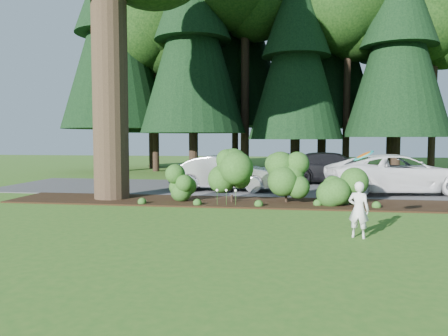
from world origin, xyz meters
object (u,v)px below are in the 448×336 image
object	(u,v)px
child	(359,210)
frisbee	(364,155)
car_silver_wagon	(225,173)
car_dark_suv	(335,168)
car_white_suv	(398,174)

from	to	relation	value
child	frisbee	xyz separation A→B (m)	(0.09, 0.09, 1.20)
car_silver_wagon	frisbee	xyz separation A→B (m)	(4.26, -7.77, 1.08)
car_dark_suv	child	size ratio (longest dim) A/B	4.05
child	frisbee	size ratio (longest dim) A/B	2.69
car_silver_wagon	frisbee	distance (m)	8.93
car_dark_suv	child	world-z (taller)	car_dark_suv
car_silver_wagon	child	xyz separation A→B (m)	(4.17, -7.86, -0.12)
frisbee	car_dark_suv	bearing A→B (deg)	87.43
car_white_suv	child	xyz separation A→B (m)	(-2.70, -7.95, -0.17)
car_white_suv	frisbee	bearing A→B (deg)	152.15
car_dark_suv	child	xyz separation A→B (m)	(-0.60, -11.32, -0.14)
car_dark_suv	child	distance (m)	11.34
car_dark_suv	car_silver_wagon	bearing A→B (deg)	130.27
car_white_suv	car_silver_wagon	bearing A→B (deg)	81.21
car_white_suv	child	size ratio (longest dim) A/B	4.40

